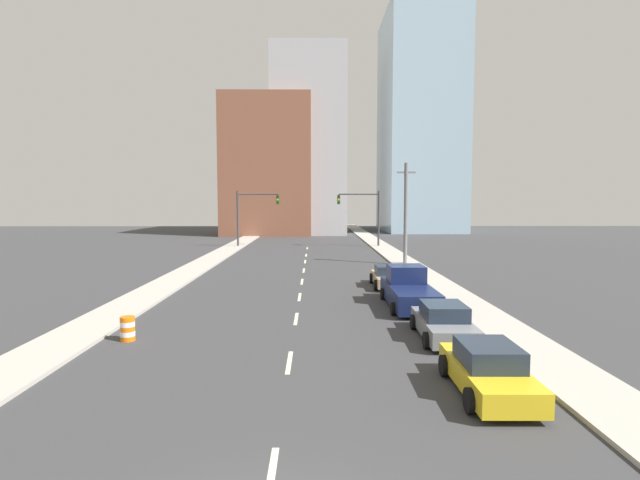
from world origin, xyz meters
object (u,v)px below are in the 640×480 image
utility_pole_right_mid (406,213)px  sedan_gray (444,323)px  traffic_signal_left (250,210)px  sedan_tan (388,277)px  traffic_signal_right (367,210)px  sedan_yellow (488,370)px  pickup_truck_navy (408,290)px  traffic_barrel (128,329)px

utility_pole_right_mid → sedan_gray: utility_pole_right_mid is taller
traffic_signal_left → sedan_tan: size_ratio=1.48×
utility_pole_right_mid → sedan_tan: size_ratio=1.93×
traffic_signal_right → sedan_gray: bearing=-91.5°
traffic_signal_left → sedan_yellow: bearing=-74.4°
traffic_signal_right → pickup_truck_navy: bearing=-92.2°
traffic_barrel → sedan_gray: bearing=0.8°
traffic_signal_left → traffic_signal_right: (13.86, 0.00, 0.00)m
traffic_signal_right → sedan_yellow: traffic_signal_right is taller
traffic_signal_left → pickup_truck_navy: (12.56, -33.41, -3.51)m
traffic_barrel → sedan_yellow: (12.23, -5.45, 0.18)m
traffic_barrel → traffic_signal_right: bearing=71.3°
traffic_signal_left → utility_pole_right_mid: bearing=-47.0°
traffic_signal_right → sedan_tan: bearing=-93.1°
traffic_signal_left → pickup_truck_navy: bearing=-69.4°
sedan_tan → sedan_yellow: bearing=-88.2°
traffic_signal_left → sedan_gray: size_ratio=1.46×
sedan_gray → pickup_truck_navy: size_ratio=0.73×
sedan_gray → sedan_tan: 12.01m
sedan_tan → sedan_gray: bearing=-86.9°
sedan_tan → pickup_truck_navy: bearing=-87.0°
sedan_tan → traffic_signal_left: bearing=115.1°
traffic_signal_right → utility_pole_right_mid: bearing=-84.5°
sedan_yellow → pickup_truck_navy: size_ratio=0.71×
sedan_tan → utility_pole_right_mid: bearing=75.3°
pickup_truck_navy → sedan_tan: size_ratio=1.40×
sedan_yellow → sedan_gray: size_ratio=0.97×
traffic_signal_left → traffic_signal_right: same height
traffic_signal_right → traffic_barrel: traffic_signal_right is taller
traffic_signal_left → traffic_signal_right: 13.86m
sedan_yellow → sedan_gray: bearing=88.9°
utility_pole_right_mid → sedan_gray: (-2.64, -23.03, -3.80)m
traffic_signal_right → pickup_truck_navy: traffic_signal_right is taller
traffic_signal_left → traffic_signal_right: size_ratio=1.00×
pickup_truck_navy → sedan_tan: pickup_truck_navy is taller
traffic_signal_left → sedan_tan: traffic_signal_left is taller
sedan_gray → sedan_tan: (-0.45, 12.01, -0.02)m
sedan_yellow → traffic_barrel: bearing=156.8°
utility_pole_right_mid → sedan_tan: utility_pole_right_mid is taller
utility_pole_right_mid → sedan_gray: size_ratio=1.90×
utility_pole_right_mid → traffic_barrel: 27.95m
traffic_signal_right → sedan_tan: traffic_signal_right is taller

